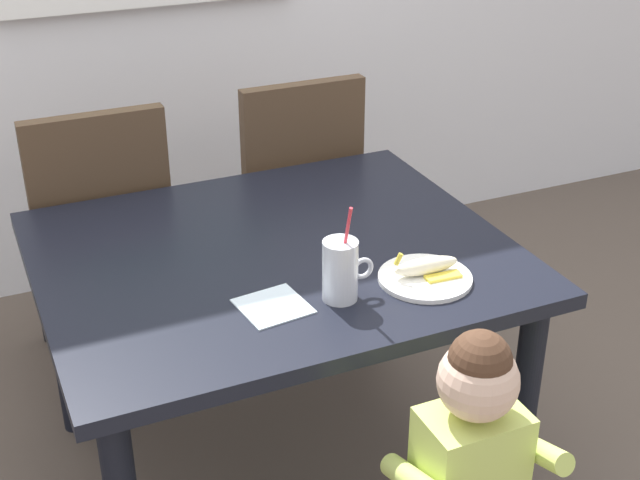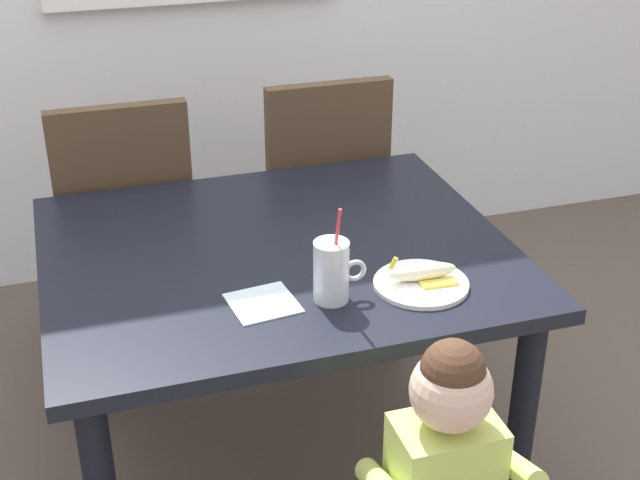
{
  "view_description": "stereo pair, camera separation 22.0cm",
  "coord_description": "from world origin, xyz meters",
  "px_view_note": "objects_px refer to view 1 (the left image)",
  "views": [
    {
      "loc": [
        -0.71,
        -1.89,
        1.8
      ],
      "look_at": [
        0.09,
        -0.1,
        0.78
      ],
      "focal_mm": 49.44,
      "sensor_mm": 36.0,
      "label": 1
    },
    {
      "loc": [
        -0.5,
        -1.97,
        1.8
      ],
      "look_at": [
        0.09,
        -0.1,
        0.78
      ],
      "focal_mm": 49.44,
      "sensor_mm": 36.0,
      "label": 2
    }
  ],
  "objects_px": {
    "dining_chair_left": "(99,228)",
    "paper_napkin": "(273,306)",
    "dining_chair_right": "(291,190)",
    "milk_cup": "(341,273)",
    "peeled_banana": "(427,266)",
    "dining_table": "(275,283)",
    "toddler_standing": "(471,457)",
    "snack_plate": "(425,278)"
  },
  "relations": [
    {
      "from": "dining_chair_left",
      "to": "milk_cup",
      "type": "distance_m",
      "value": 1.08
    },
    {
      "from": "dining_chair_right",
      "to": "snack_plate",
      "type": "bearing_deg",
      "value": 86.84
    },
    {
      "from": "milk_cup",
      "to": "dining_chair_left",
      "type": "bearing_deg",
      "value": 111.86
    },
    {
      "from": "milk_cup",
      "to": "snack_plate",
      "type": "height_order",
      "value": "milk_cup"
    },
    {
      "from": "peeled_banana",
      "to": "toddler_standing",
      "type": "bearing_deg",
      "value": -105.77
    },
    {
      "from": "dining_chair_left",
      "to": "snack_plate",
      "type": "relative_size",
      "value": 4.17
    },
    {
      "from": "dining_chair_right",
      "to": "paper_napkin",
      "type": "distance_m",
      "value": 1.08
    },
    {
      "from": "dining_table",
      "to": "peeled_banana",
      "type": "distance_m",
      "value": 0.43
    },
    {
      "from": "paper_napkin",
      "to": "snack_plate",
      "type": "bearing_deg",
      "value": -5.17
    },
    {
      "from": "dining_table",
      "to": "toddler_standing",
      "type": "xyz_separation_m",
      "value": [
        0.17,
        -0.7,
        -0.1
      ]
    },
    {
      "from": "dining_chair_right",
      "to": "toddler_standing",
      "type": "relative_size",
      "value": 1.15
    },
    {
      "from": "toddler_standing",
      "to": "paper_napkin",
      "type": "relative_size",
      "value": 5.59
    },
    {
      "from": "peeled_banana",
      "to": "dining_chair_right",
      "type": "bearing_deg",
      "value": 87.34
    },
    {
      "from": "toddler_standing",
      "to": "paper_napkin",
      "type": "height_order",
      "value": "toddler_standing"
    },
    {
      "from": "dining_chair_left",
      "to": "dining_chair_right",
      "type": "bearing_deg",
      "value": -177.85
    },
    {
      "from": "dining_table",
      "to": "milk_cup",
      "type": "relative_size",
      "value": 4.82
    },
    {
      "from": "peeled_banana",
      "to": "dining_table",
      "type": "bearing_deg",
      "value": 135.52
    },
    {
      "from": "toddler_standing",
      "to": "peeled_banana",
      "type": "relative_size",
      "value": 4.84
    },
    {
      "from": "dining_chair_left",
      "to": "dining_chair_right",
      "type": "distance_m",
      "value": 0.67
    },
    {
      "from": "paper_napkin",
      "to": "dining_chair_right",
      "type": "bearing_deg",
      "value": 65.67
    },
    {
      "from": "milk_cup",
      "to": "paper_napkin",
      "type": "relative_size",
      "value": 1.66
    },
    {
      "from": "dining_table",
      "to": "peeled_banana",
      "type": "height_order",
      "value": "peeled_banana"
    },
    {
      "from": "dining_table",
      "to": "milk_cup",
      "type": "xyz_separation_m",
      "value": [
        0.06,
        -0.29,
        0.16
      ]
    },
    {
      "from": "milk_cup",
      "to": "snack_plate",
      "type": "xyz_separation_m",
      "value": [
        0.22,
        -0.01,
        -0.06
      ]
    },
    {
      "from": "dining_chair_left",
      "to": "milk_cup",
      "type": "height_order",
      "value": "milk_cup"
    },
    {
      "from": "dining_table",
      "to": "milk_cup",
      "type": "height_order",
      "value": "milk_cup"
    },
    {
      "from": "dining_chair_left",
      "to": "dining_chair_right",
      "type": "xyz_separation_m",
      "value": [
        0.67,
        0.03,
        0.0
      ]
    },
    {
      "from": "dining_chair_right",
      "to": "dining_chair_left",
      "type": "bearing_deg",
      "value": 2.15
    },
    {
      "from": "snack_plate",
      "to": "peeled_banana",
      "type": "xyz_separation_m",
      "value": [
        0.01,
        0.01,
        0.03
      ]
    },
    {
      "from": "milk_cup",
      "to": "peeled_banana",
      "type": "xyz_separation_m",
      "value": [
        0.23,
        0.0,
        -0.04
      ]
    },
    {
      "from": "dining_chair_left",
      "to": "snack_plate",
      "type": "xyz_separation_m",
      "value": [
        0.62,
        -0.98,
        0.19
      ]
    },
    {
      "from": "dining_chair_left",
      "to": "toddler_standing",
      "type": "relative_size",
      "value": 1.15
    },
    {
      "from": "dining_chair_left",
      "to": "paper_napkin",
      "type": "xyz_separation_m",
      "value": [
        0.23,
        -0.95,
        0.18
      ]
    },
    {
      "from": "dining_table",
      "to": "paper_napkin",
      "type": "distance_m",
      "value": 0.3
    },
    {
      "from": "dining_table",
      "to": "dining_chair_left",
      "type": "height_order",
      "value": "dining_chair_left"
    },
    {
      "from": "dining_chair_left",
      "to": "toddler_standing",
      "type": "height_order",
      "value": "dining_chair_left"
    },
    {
      "from": "snack_plate",
      "to": "toddler_standing",
      "type": "bearing_deg",
      "value": -104.93
    },
    {
      "from": "snack_plate",
      "to": "milk_cup",
      "type": "bearing_deg",
      "value": 178.26
    },
    {
      "from": "dining_chair_left",
      "to": "toddler_standing",
      "type": "distance_m",
      "value": 1.47
    },
    {
      "from": "dining_chair_left",
      "to": "milk_cup",
      "type": "relative_size",
      "value": 3.85
    },
    {
      "from": "dining_chair_right",
      "to": "snack_plate",
      "type": "xyz_separation_m",
      "value": [
        -0.06,
        -1.01,
        0.19
      ]
    },
    {
      "from": "peeled_banana",
      "to": "snack_plate",
      "type": "bearing_deg",
      "value": -131.44
    }
  ]
}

